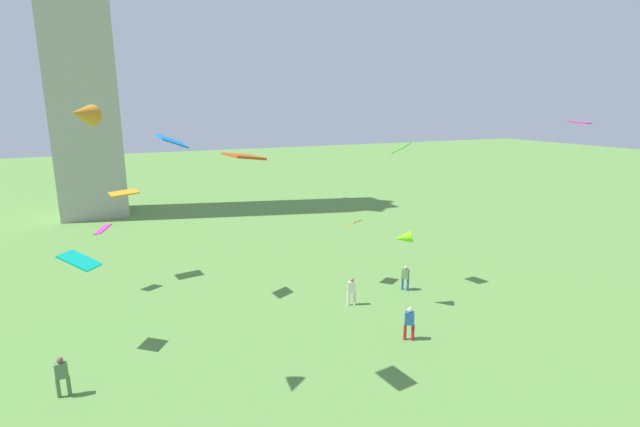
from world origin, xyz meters
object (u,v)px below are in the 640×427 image
at_px(kite_flying_4, 172,141).
at_px(kite_flying_1, 79,261).
at_px(kite_flying_5, 403,238).
at_px(kite_flying_9, 579,122).
at_px(person_1, 409,322).
at_px(person_2, 62,374).
at_px(person_4, 352,290).
at_px(kite_flying_0, 244,156).
at_px(kite_flying_8, 124,193).
at_px(kite_flying_2, 103,229).
at_px(kite_flying_7, 353,224).
at_px(kite_flying_3, 401,148).
at_px(kite_flying_6, 82,114).
at_px(person_0, 405,276).

bearing_deg(kite_flying_4, kite_flying_1, 21.61).
height_order(kite_flying_5, kite_flying_9, kite_flying_9).
distance_m(person_1, kite_flying_9, 13.56).
relative_size(person_2, person_4, 1.02).
bearing_deg(kite_flying_0, kite_flying_8, 6.65).
relative_size(kite_flying_5, kite_flying_9, 1.17).
relative_size(person_1, kite_flying_2, 1.45).
xyz_separation_m(kite_flying_8, kite_flying_9, (21.59, -16.01, 4.75)).
height_order(kite_flying_4, kite_flying_9, kite_flying_9).
bearing_deg(kite_flying_7, kite_flying_1, -23.46).
bearing_deg(kite_flying_1, kite_flying_4, -105.04).
relative_size(kite_flying_1, kite_flying_4, 1.06).
height_order(kite_flying_0, kite_flying_3, kite_flying_0).
distance_m(kite_flying_6, kite_flying_7, 17.83).
bearing_deg(kite_flying_8, person_2, -114.77).
xyz_separation_m(kite_flying_1, kite_flying_4, (5.05, 4.28, 5.04)).
bearing_deg(kite_flying_3, kite_flying_9, 39.15).
relative_size(person_0, kite_flying_9, 1.43).
distance_m(kite_flying_3, kite_flying_8, 18.16).
bearing_deg(kite_flying_2, person_0, 111.60).
distance_m(kite_flying_4, kite_flying_7, 12.10).
height_order(person_1, kite_flying_0, kite_flying_0).
height_order(person_1, person_4, person_1).
relative_size(kite_flying_6, kite_flying_7, 0.97).
relative_size(kite_flying_4, kite_flying_9, 1.55).
relative_size(person_4, kite_flying_8, 0.90).
height_order(kite_flying_8, kite_flying_9, kite_flying_9).
bearing_deg(person_0, kite_flying_5, 107.72).
xyz_separation_m(person_0, kite_flying_7, (-2.56, 2.42, 3.18)).
height_order(kite_flying_1, kite_flying_2, kite_flying_1).
distance_m(person_4, kite_flying_4, 13.41).
bearing_deg(kite_flying_8, person_4, -51.78).
relative_size(kite_flying_1, kite_flying_6, 1.38).
distance_m(person_0, person_4, 4.25).
distance_m(person_4, kite_flying_0, 13.15).
height_order(person_0, kite_flying_9, kite_flying_9).
bearing_deg(kite_flying_5, person_4, -83.55).
relative_size(kite_flying_1, kite_flying_7, 1.34).
bearing_deg(kite_flying_1, kite_flying_9, -160.77).
relative_size(kite_flying_0, kite_flying_7, 1.23).
xyz_separation_m(kite_flying_0, kite_flying_9, (17.89, -0.01, 0.94)).
bearing_deg(kite_flying_4, kite_flying_2, -58.62).
height_order(person_1, kite_flying_4, kite_flying_4).
bearing_deg(kite_flying_8, kite_flying_1, -115.00).
bearing_deg(kite_flying_8, kite_flying_0, -87.41).
xyz_separation_m(kite_flying_2, kite_flying_9, (23.05, -14.33, 6.64)).
distance_m(kite_flying_5, kite_flying_9, 10.90).
distance_m(kite_flying_1, kite_flying_2, 7.76).
xyz_separation_m(person_0, kite_flying_6, (-17.22, -4.76, 10.35)).
xyz_separation_m(kite_flying_6, kite_flying_8, (1.47, 14.35, -5.33)).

